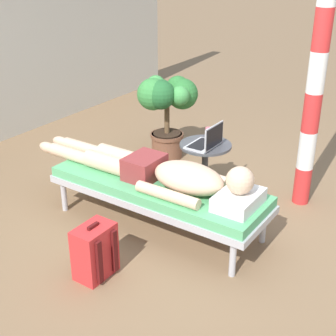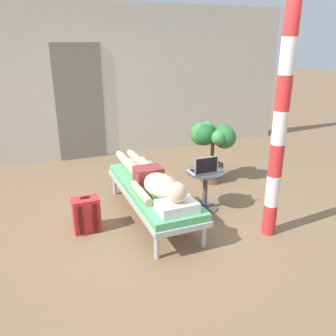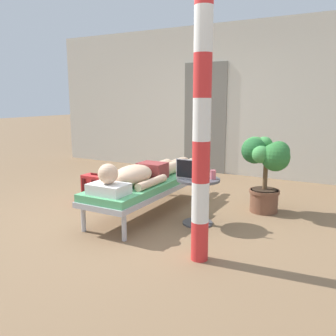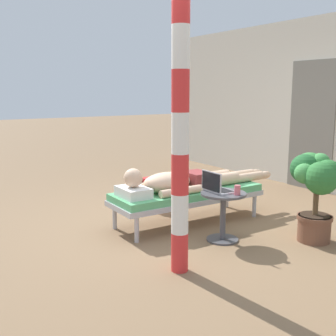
{
  "view_description": "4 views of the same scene",
  "coord_description": "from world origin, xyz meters",
  "px_view_note": "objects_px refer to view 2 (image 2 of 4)",
  "views": [
    {
      "loc": [
        -3.0,
        -1.94,
        2.22
      ],
      "look_at": [
        -0.03,
        0.07,
        0.54
      ],
      "focal_mm": 51.95,
      "sensor_mm": 36.0,
      "label": 1
    },
    {
      "loc": [
        -1.39,
        -3.52,
        2.06
      ],
      "look_at": [
        0.12,
        0.14,
        0.61
      ],
      "focal_mm": 37.29,
      "sensor_mm": 36.0,
      "label": 2
    },
    {
      "loc": [
        2.17,
        -3.42,
        1.4
      ],
      "look_at": [
        0.13,
        0.27,
        0.56
      ],
      "focal_mm": 38.03,
      "sensor_mm": 36.0,
      "label": 3
    },
    {
      "loc": [
        3.89,
        -2.72,
        1.58
      ],
      "look_at": [
        -0.32,
        0.0,
        0.65
      ],
      "focal_mm": 45.01,
      "sensor_mm": 36.0,
      "label": 4
    }
  ],
  "objects_px": {
    "side_table": "(205,183)",
    "drink_glass": "(214,164)",
    "lounge_chair": "(152,191)",
    "backpack": "(86,215)",
    "person_reclining": "(154,180)",
    "laptop": "(204,169)",
    "potted_plant": "(212,142)",
    "porch_post": "(280,128)"
  },
  "relations": [
    {
      "from": "person_reclining",
      "to": "laptop",
      "type": "distance_m",
      "value": 0.65
    },
    {
      "from": "backpack",
      "to": "potted_plant",
      "type": "xyz_separation_m",
      "value": [
        2.04,
        0.77,
        0.44
      ]
    },
    {
      "from": "drink_glass",
      "to": "person_reclining",
      "type": "bearing_deg",
      "value": -175.34
    },
    {
      "from": "side_table",
      "to": "drink_glass",
      "type": "xyz_separation_m",
      "value": [
        0.15,
        0.06,
        0.22
      ]
    },
    {
      "from": "lounge_chair",
      "to": "side_table",
      "type": "height_order",
      "value": "side_table"
    },
    {
      "from": "laptop",
      "to": "porch_post",
      "type": "bearing_deg",
      "value": -59.93
    },
    {
      "from": "laptop",
      "to": "backpack",
      "type": "distance_m",
      "value": 1.5
    },
    {
      "from": "lounge_chair",
      "to": "laptop",
      "type": "distance_m",
      "value": 0.69
    },
    {
      "from": "side_table",
      "to": "potted_plant",
      "type": "distance_m",
      "value": 1.0
    },
    {
      "from": "lounge_chair",
      "to": "backpack",
      "type": "bearing_deg",
      "value": -179.05
    },
    {
      "from": "laptop",
      "to": "porch_post",
      "type": "relative_size",
      "value": 0.13
    },
    {
      "from": "potted_plant",
      "to": "porch_post",
      "type": "xyz_separation_m",
      "value": [
        -0.15,
        -1.61,
        0.59
      ]
    },
    {
      "from": "person_reclining",
      "to": "laptop",
      "type": "bearing_deg",
      "value": -3.37
    },
    {
      "from": "person_reclining",
      "to": "laptop",
      "type": "relative_size",
      "value": 7.0
    },
    {
      "from": "potted_plant",
      "to": "side_table",
      "type": "bearing_deg",
      "value": -123.85
    },
    {
      "from": "person_reclining",
      "to": "potted_plant",
      "type": "xyz_separation_m",
      "value": [
        1.24,
        0.81,
        0.12
      ]
    },
    {
      "from": "backpack",
      "to": "potted_plant",
      "type": "relative_size",
      "value": 0.46
    },
    {
      "from": "person_reclining",
      "to": "potted_plant",
      "type": "bearing_deg",
      "value": 33.23
    },
    {
      "from": "lounge_chair",
      "to": "person_reclining",
      "type": "distance_m",
      "value": 0.18
    },
    {
      "from": "laptop",
      "to": "backpack",
      "type": "height_order",
      "value": "laptop"
    },
    {
      "from": "lounge_chair",
      "to": "drink_glass",
      "type": "distance_m",
      "value": 0.88
    },
    {
      "from": "laptop",
      "to": "drink_glass",
      "type": "bearing_deg",
      "value": 27.05
    },
    {
      "from": "lounge_chair",
      "to": "side_table",
      "type": "bearing_deg",
      "value": -3.59
    },
    {
      "from": "lounge_chair",
      "to": "drink_glass",
      "type": "height_order",
      "value": "drink_glass"
    },
    {
      "from": "side_table",
      "to": "potted_plant",
      "type": "height_order",
      "value": "potted_plant"
    },
    {
      "from": "drink_glass",
      "to": "backpack",
      "type": "xyz_separation_m",
      "value": [
        -1.66,
        -0.03,
        -0.38
      ]
    },
    {
      "from": "lounge_chair",
      "to": "potted_plant",
      "type": "xyz_separation_m",
      "value": [
        1.24,
        0.75,
        0.29
      ]
    },
    {
      "from": "person_reclining",
      "to": "drink_glass",
      "type": "relative_size",
      "value": 21.45
    },
    {
      "from": "drink_glass",
      "to": "porch_post",
      "type": "relative_size",
      "value": 0.04
    },
    {
      "from": "drink_glass",
      "to": "potted_plant",
      "type": "bearing_deg",
      "value": 62.57
    },
    {
      "from": "person_reclining",
      "to": "potted_plant",
      "type": "relative_size",
      "value": 2.34
    },
    {
      "from": "person_reclining",
      "to": "laptop",
      "type": "height_order",
      "value": "laptop"
    },
    {
      "from": "drink_glass",
      "to": "potted_plant",
      "type": "relative_size",
      "value": 0.11
    },
    {
      "from": "lounge_chair",
      "to": "potted_plant",
      "type": "distance_m",
      "value": 1.48
    },
    {
      "from": "person_reclining",
      "to": "drink_glass",
      "type": "height_order",
      "value": "person_reclining"
    },
    {
      "from": "drink_glass",
      "to": "potted_plant",
      "type": "height_order",
      "value": "potted_plant"
    },
    {
      "from": "side_table",
      "to": "drink_glass",
      "type": "height_order",
      "value": "drink_glass"
    },
    {
      "from": "person_reclining",
      "to": "backpack",
      "type": "bearing_deg",
      "value": 176.87
    },
    {
      "from": "drink_glass",
      "to": "side_table",
      "type": "bearing_deg",
      "value": -159.53
    },
    {
      "from": "lounge_chair",
      "to": "person_reclining",
      "type": "bearing_deg",
      "value": -90.0
    },
    {
      "from": "potted_plant",
      "to": "laptop",
      "type": "bearing_deg",
      "value": -125.03
    },
    {
      "from": "backpack",
      "to": "side_table",
      "type": "bearing_deg",
      "value": -1.17
    }
  ]
}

